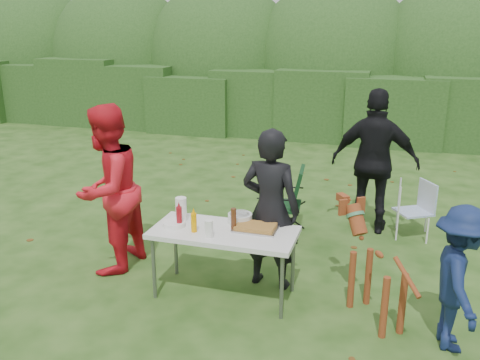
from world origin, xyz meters
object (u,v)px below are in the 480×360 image
(mustard_bottle, at_px, (194,223))
(paper_towel_roll, at_px, (181,209))
(camping_chair, at_px, (281,201))
(beer_bottle, at_px, (234,219))
(person_black_puffy, at_px, (375,162))
(ketchup_bottle, at_px, (179,217))
(person_red_jacket, at_px, (108,190))
(child, at_px, (459,279))
(lawn_chair, at_px, (413,209))
(dog, at_px, (378,270))
(folding_table, at_px, (224,235))
(person_cook, at_px, (270,209))

(mustard_bottle, distance_m, paper_towel_roll, 0.35)
(camping_chair, relative_size, beer_bottle, 4.05)
(person_black_puffy, relative_size, ketchup_bottle, 8.99)
(person_red_jacket, distance_m, paper_towel_roll, 0.95)
(person_black_puffy, bearing_deg, beer_bottle, 63.60)
(child, bearing_deg, paper_towel_roll, 74.80)
(person_red_jacket, height_order, lawn_chair, person_red_jacket)
(camping_chair, relative_size, mustard_bottle, 4.86)
(lawn_chair, relative_size, beer_bottle, 3.20)
(person_black_puffy, distance_m, ketchup_bottle, 2.97)
(beer_bottle, distance_m, paper_towel_roll, 0.63)
(beer_bottle, bearing_deg, dog, -2.22)
(dog, relative_size, mustard_bottle, 5.57)
(person_red_jacket, height_order, dog, person_red_jacket)
(folding_table, relative_size, dog, 1.35)
(person_cook, height_order, person_black_puffy, person_black_puffy)
(person_black_puffy, bearing_deg, child, 112.33)
(child, bearing_deg, person_red_jacket, 75.38)
(mustard_bottle, bearing_deg, lawn_chair, 46.59)
(person_cook, distance_m, camping_chair, 1.43)
(child, bearing_deg, mustard_bottle, 79.61)
(person_cook, xyz_separation_m, dog, (1.15, -0.40, -0.35))
(dog, bearing_deg, camping_chair, 0.51)
(child, distance_m, camping_chair, 2.84)
(camping_chair, bearing_deg, person_black_puffy, -161.96)
(person_red_jacket, height_order, ketchup_bottle, person_red_jacket)
(person_red_jacket, distance_m, mustard_bottle, 1.24)
(person_cook, bearing_deg, person_red_jacket, 11.39)
(person_cook, bearing_deg, folding_table, 49.18)
(dog, bearing_deg, mustard_bottle, 56.28)
(dog, relative_size, beer_bottle, 4.64)
(person_red_jacket, bearing_deg, mustard_bottle, 78.28)
(person_red_jacket, bearing_deg, child, 86.99)
(person_black_puffy, xyz_separation_m, ketchup_bottle, (-1.86, -2.31, -0.14))
(camping_chair, relative_size, ketchup_bottle, 4.41)
(folding_table, bearing_deg, camping_chair, 82.84)
(lawn_chair, bearing_deg, beer_bottle, 19.37)
(child, bearing_deg, beer_bottle, 75.04)
(dog, height_order, mustard_bottle, dog)
(person_red_jacket, relative_size, beer_bottle, 8.10)
(folding_table, bearing_deg, person_black_puffy, 58.47)
(person_red_jacket, xyz_separation_m, child, (3.70, -0.48, -0.31))
(child, relative_size, lawn_chair, 1.73)
(lawn_chair, distance_m, beer_bottle, 2.90)
(ketchup_bottle, bearing_deg, beer_bottle, 7.78)
(dog, xyz_separation_m, camping_chair, (-1.34, 1.76, -0.04))
(person_cook, distance_m, person_black_puffy, 2.14)
(camping_chair, height_order, paper_towel_roll, paper_towel_roll)
(lawn_chair, bearing_deg, folding_table, 18.30)
(person_red_jacket, distance_m, lawn_chair, 3.99)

